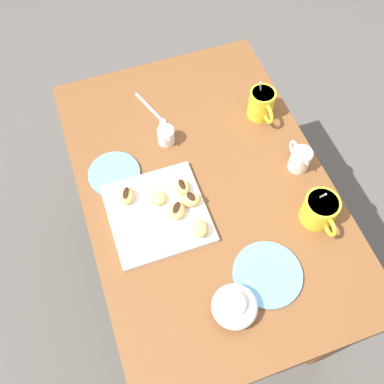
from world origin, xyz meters
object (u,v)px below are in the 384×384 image
at_px(dining_table, 204,207).
at_px(saucer_sky_left, 267,274).
at_px(saucer_sky_right, 114,174).
at_px(ice_cream_bowl, 235,306).
at_px(cream_pitcher_white, 300,159).
at_px(coffee_mug_yellow_right, 320,210).
at_px(beignet_2, 182,188).
at_px(chocolate_sauce_pitcher, 166,135).
at_px(pastry_plate_square, 158,213).
at_px(beignet_3, 127,196).
at_px(coffee_mug_yellow_left, 262,103).
at_px(beignet_5, 158,198).
at_px(beignet_0, 177,211).
at_px(beignet_1, 200,228).
at_px(beignet_4, 191,200).

bearing_deg(dining_table, saucer_sky_left, 10.84).
relative_size(saucer_sky_left, saucer_sky_right, 1.19).
bearing_deg(dining_table, ice_cream_bowl, -9.11).
bearing_deg(cream_pitcher_white, coffee_mug_yellow_right, -8.70).
height_order(saucer_sky_right, beignet_2, beignet_2).
distance_m(saucer_sky_left, saucer_sky_right, 0.52).
bearing_deg(chocolate_sauce_pitcher, ice_cream_bowl, 0.06).
height_order(pastry_plate_square, ice_cream_bowl, ice_cream_bowl).
bearing_deg(chocolate_sauce_pitcher, beignet_3, -44.85).
relative_size(chocolate_sauce_pitcher, beignet_2, 1.87).
xyz_separation_m(saucer_sky_left, saucer_sky_right, (-0.43, -0.30, 0.00)).
bearing_deg(coffee_mug_yellow_left, dining_table, -53.00).
relative_size(cream_pitcher_white, beignet_5, 2.18).
relative_size(chocolate_sauce_pitcher, beignet_0, 1.71).
xyz_separation_m(cream_pitcher_white, saucer_sky_left, (0.28, -0.22, -0.03)).
bearing_deg(saucer_sky_left, dining_table, -169.16).
xyz_separation_m(chocolate_sauce_pitcher, beignet_1, (0.33, -0.01, 0.00)).
height_order(saucer_sky_right, beignet_4, beignet_4).
xyz_separation_m(dining_table, coffee_mug_yellow_left, (-0.19, 0.26, 0.19)).
xyz_separation_m(dining_table, ice_cream_bowl, (0.36, -0.06, 0.17)).
distance_m(coffee_mug_yellow_right, ice_cream_bowl, 0.35).
height_order(ice_cream_bowl, chocolate_sauce_pitcher, ice_cream_bowl).
bearing_deg(beignet_0, chocolate_sauce_pitcher, 168.89).
bearing_deg(chocolate_sauce_pitcher, saucer_sky_right, -69.72).
bearing_deg(beignet_3, beignet_5, 67.76).
bearing_deg(beignet_3, beignet_2, 80.59).
distance_m(dining_table, beignet_5, 0.22).
bearing_deg(ice_cream_bowl, chocolate_sauce_pitcher, -179.94).
bearing_deg(beignet_1, beignet_2, -177.82).
bearing_deg(ice_cream_bowl, coffee_mug_yellow_left, 150.47).
height_order(pastry_plate_square, beignet_0, beignet_0).
distance_m(pastry_plate_square, saucer_sky_left, 0.34).
bearing_deg(saucer_sky_right, beignet_2, 53.09).
height_order(chocolate_sauce_pitcher, beignet_5, chocolate_sauce_pitcher).
relative_size(saucer_sky_left, beignet_1, 3.55).
height_order(saucer_sky_right, beignet_0, beignet_0).
bearing_deg(saucer_sky_right, pastry_plate_square, 25.95).
height_order(coffee_mug_yellow_right, beignet_3, coffee_mug_yellow_right).
bearing_deg(beignet_0, saucer_sky_right, -145.33).
bearing_deg(beignet_1, beignet_3, -135.42).
distance_m(saucer_sky_right, beignet_3, 0.11).
height_order(ice_cream_bowl, saucer_sky_right, ice_cream_bowl).
relative_size(chocolate_sauce_pitcher, beignet_1, 1.80).
bearing_deg(coffee_mug_yellow_left, ice_cream_bowl, -29.53).
relative_size(dining_table, ice_cream_bowl, 9.26).
xyz_separation_m(saucer_sky_right, beignet_4, (0.17, 0.18, 0.03)).
bearing_deg(beignet_5, saucer_sky_left, 34.52).
bearing_deg(beignet_3, coffee_mug_yellow_left, 109.42).
xyz_separation_m(beignet_1, beignet_5, (-0.13, -0.08, -0.01)).
bearing_deg(dining_table, cream_pitcher_white, 84.70).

